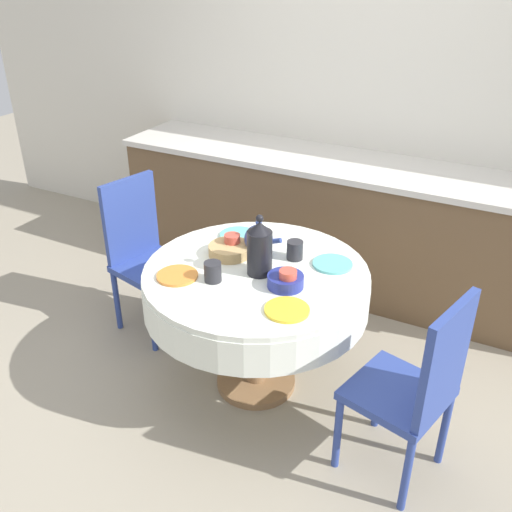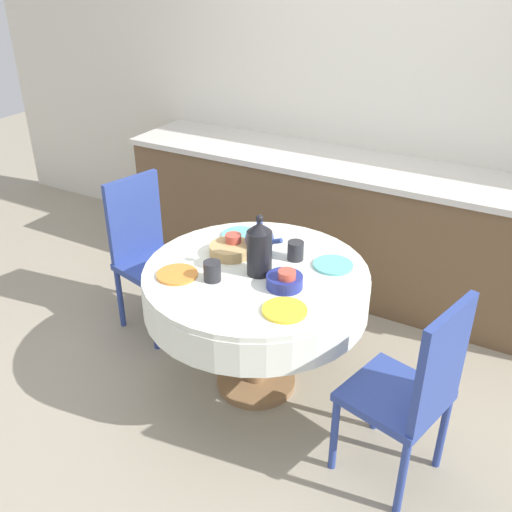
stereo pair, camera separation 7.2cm
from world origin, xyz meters
name	(u,v)px [view 2 (the right image)]	position (x,y,z in m)	size (l,w,h in m)	color
ground_plane	(256,383)	(0.00, 0.00, 0.00)	(12.00, 12.00, 0.00)	#9E937F
wall_back	(373,95)	(0.00, 1.61, 1.30)	(7.00, 0.05, 2.60)	silver
kitchen_counter	(345,225)	(0.00, 1.28, 0.46)	(3.24, 0.64, 0.92)	brown
dining_table	(256,291)	(0.00, 0.00, 0.61)	(1.16, 1.16, 0.74)	olive
chair_left	(414,388)	(0.90, -0.23, 0.53)	(0.49, 0.49, 0.97)	#2D428E
chair_right	(147,249)	(-0.90, 0.22, 0.53)	(0.48, 0.48, 0.97)	#2D428E
plate_near_left	(177,274)	(-0.31, -0.24, 0.75)	(0.21, 0.21, 0.01)	orange
cup_near_left	(212,271)	(-0.14, -0.19, 0.79)	(0.09, 0.09, 0.10)	#28282D
plate_near_right	(285,310)	(0.29, -0.26, 0.75)	(0.21, 0.21, 0.01)	yellow
cup_near_right	(287,280)	(0.22, -0.09, 0.79)	(0.09, 0.09, 0.10)	#CC4C3D
plate_far_left	(240,235)	(-0.27, 0.29, 0.75)	(0.21, 0.21, 0.01)	#60BCB7
cup_far_left	(233,243)	(-0.20, 0.12, 0.79)	(0.09, 0.09, 0.10)	#CC4C3D
plate_far_right	(333,265)	(0.32, 0.23, 0.75)	(0.21, 0.21, 0.01)	#60BCB7
cup_far_right	(296,251)	(0.12, 0.20, 0.79)	(0.09, 0.09, 0.10)	#28282D
coffee_carafe	(259,249)	(0.03, -0.02, 0.88)	(0.13, 0.13, 0.32)	black
teapot	(260,239)	(-0.07, 0.16, 0.83)	(0.21, 0.15, 0.20)	#33478E
bread_basket	(231,250)	(-0.20, 0.08, 0.77)	(0.22, 0.22, 0.06)	tan
fruit_bowl	(284,281)	(0.20, -0.07, 0.77)	(0.18, 0.18, 0.06)	navy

